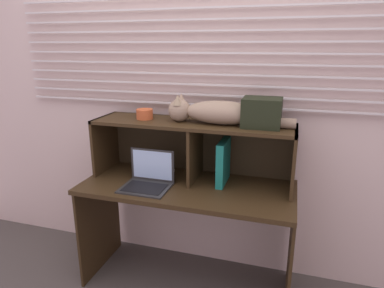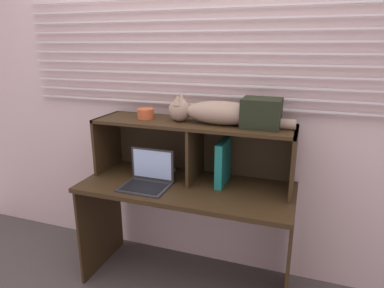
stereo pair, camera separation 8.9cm
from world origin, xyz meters
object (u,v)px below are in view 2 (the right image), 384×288
object	(u,v)px
cat	(215,112)
binder_upright	(223,162)
small_basket	(146,114)
book_stack	(160,172)
laptop	(147,179)
storage_box	(262,113)

from	to	relation	value
cat	binder_upright	distance (m)	0.33
small_basket	book_stack	bearing A→B (deg)	-1.33
small_basket	laptop	bearing A→B (deg)	-63.97
laptop	small_basket	world-z (taller)	small_basket
laptop	storage_box	size ratio (longest dim) A/B	1.30
cat	storage_box	xyz separation A→B (m)	(0.29, -0.00, 0.02)
book_stack	cat	bearing A→B (deg)	0.33
laptop	binder_upright	xyz separation A→B (m)	(0.45, 0.20, 0.10)
binder_upright	storage_box	distance (m)	0.41
cat	storage_box	size ratio (longest dim) A/B	3.47
cat	laptop	distance (m)	0.61
small_basket	storage_box	size ratio (longest dim) A/B	0.48
book_stack	storage_box	distance (m)	0.83
binder_upright	storage_box	bearing A→B (deg)	0.00
binder_upright	small_basket	xyz separation A→B (m)	(-0.55, 0.00, 0.29)
binder_upright	storage_box	xyz separation A→B (m)	(0.23, 0.00, 0.34)
cat	binder_upright	bearing A→B (deg)	-0.00
storage_box	laptop	bearing A→B (deg)	-163.73
cat	book_stack	distance (m)	0.60
storage_box	small_basket	bearing A→B (deg)	180.00
binder_upright	cat	bearing A→B (deg)	180.00
cat	storage_box	distance (m)	0.29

